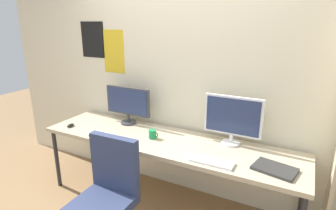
# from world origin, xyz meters

# --- Properties ---
(wall_back) EXTENTS (5.05, 0.11, 2.60)m
(wall_back) POSITION_xyz_m (-0.00, 1.02, 1.30)
(wall_back) COLOR beige
(wall_back) RESTS_ON ground_plane
(desk) EXTENTS (2.65, 0.68, 0.74)m
(desk) POSITION_xyz_m (0.00, 0.60, 0.69)
(desk) COLOR tan
(desk) RESTS_ON ground_plane
(office_chair) EXTENTS (0.52, 0.52, 0.99)m
(office_chair) POSITION_xyz_m (-0.14, -0.16, 0.40)
(office_chair) COLOR #2D2D33
(office_chair) RESTS_ON ground_plane
(monitor_left) EXTENTS (0.56, 0.18, 0.43)m
(monitor_left) POSITION_xyz_m (-0.60, 0.81, 0.98)
(monitor_left) COLOR #38383D
(monitor_left) RESTS_ON desk
(monitor_right) EXTENTS (0.55, 0.18, 0.47)m
(monitor_right) POSITION_xyz_m (0.60, 0.81, 1.00)
(monitor_right) COLOR silver
(monitor_right) RESTS_ON desk
(keyboard_left) EXTENTS (0.39, 0.13, 0.02)m
(keyboard_left) POSITION_xyz_m (-0.56, 0.37, 0.75)
(keyboard_left) COLOR silver
(keyboard_left) RESTS_ON desk
(keyboard_right) EXTENTS (0.37, 0.13, 0.02)m
(keyboard_right) POSITION_xyz_m (0.56, 0.37, 0.75)
(keyboard_right) COLOR silver
(keyboard_right) RESTS_ON desk
(computer_mouse) EXTENTS (0.06, 0.10, 0.03)m
(computer_mouse) POSITION_xyz_m (-1.11, 0.42, 0.76)
(computer_mouse) COLOR black
(computer_mouse) RESTS_ON desk
(laptop_closed) EXTENTS (0.36, 0.28, 0.02)m
(laptop_closed) POSITION_xyz_m (1.04, 0.49, 0.75)
(laptop_closed) COLOR #2D2D2D
(laptop_closed) RESTS_ON desk
(coffee_mug) EXTENTS (0.11, 0.08, 0.09)m
(coffee_mug) POSITION_xyz_m (-0.13, 0.57, 0.79)
(coffee_mug) COLOR #1E8C4C
(coffee_mug) RESTS_ON desk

